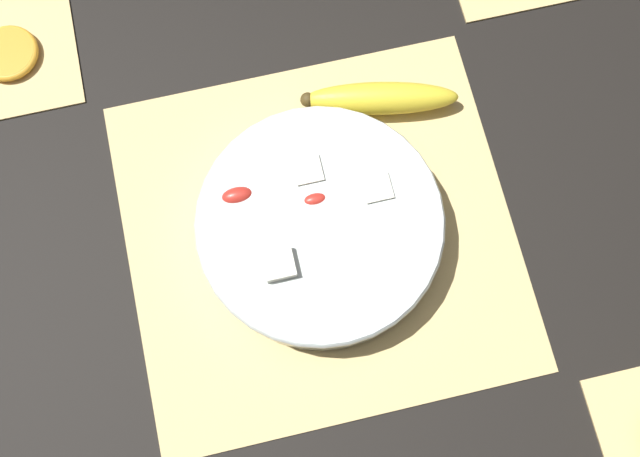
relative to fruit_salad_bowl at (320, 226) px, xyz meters
The scene contains 6 objects.
ground_plane 0.04m from the fruit_salad_bowl, 131.01° to the right, with size 6.00×6.00×0.00m, color black.
bamboo_mat_center 0.03m from the fruit_salad_bowl, 131.01° to the right, with size 0.43×0.42×0.01m.
coaster_mat_near_right 0.44m from the fruit_salad_bowl, 43.72° to the right, with size 0.16×0.16×0.01m.
fruit_salad_bowl is the anchor object (origin of this frame).
whole_banana 0.17m from the fruit_salad_bowl, 126.79° to the right, with size 0.18×0.07×0.04m.
orange_slice_whole 0.44m from the fruit_salad_bowl, 43.72° to the right, with size 0.07×0.07×0.01m.
Camera 1 is at (0.05, 0.21, 0.82)m, focal length 42.00 mm.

